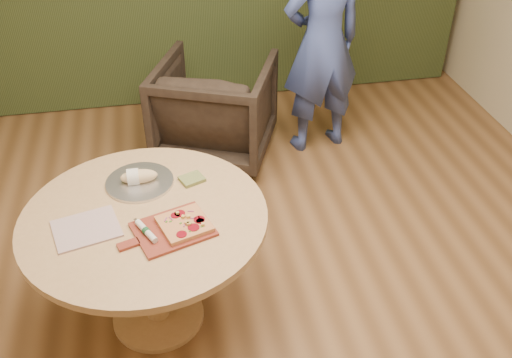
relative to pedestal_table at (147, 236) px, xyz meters
The scene contains 11 objects.
room_shell 1.00m from the pedestal_table, 25.07° to the right, with size 5.04×6.04×2.84m.
pedestal_table is the anchor object (origin of this frame).
pizza_paddle 0.24m from the pedestal_table, 50.15° to the right, with size 0.47×0.37×0.01m.
flatbread_pizza 0.29m from the pedestal_table, 35.98° to the right, with size 0.28×0.28×0.04m.
cutlery_roll 0.23m from the pedestal_table, 86.72° to the right, with size 0.11×0.19×0.03m.
newspaper 0.31m from the pedestal_table, 167.76° to the right, with size 0.30×0.25×0.01m, color silver.
serving_tray 0.31m from the pedestal_table, 92.35° to the left, with size 0.36×0.36×0.02m.
bread_roll 0.33m from the pedestal_table, 94.22° to the left, with size 0.19×0.09×0.09m.
green_packet 0.39m from the pedestal_table, 42.63° to the left, with size 0.12×0.10×0.02m, color #525D2A.
armchair 1.75m from the pedestal_table, 71.24° to the left, with size 0.84×0.78×0.86m, color black.
person_standing 2.14m from the pedestal_table, 49.63° to the left, with size 0.64×0.42×1.76m, color #3C4F98.
Camera 1 is at (-0.42, -1.97, 2.53)m, focal length 40.00 mm.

